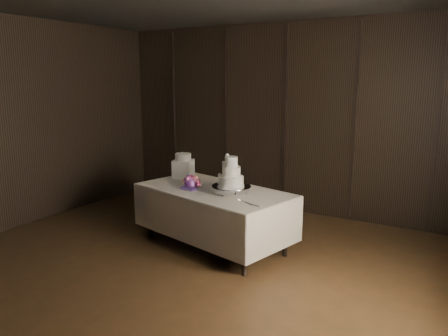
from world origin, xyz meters
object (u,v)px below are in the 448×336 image
Objects in this scene: bouquet at (191,182)px; box_pedestal at (183,169)px; display_table at (214,215)px; small_cake at (183,157)px; cake_stand at (231,189)px; wedding_cake at (229,174)px.

box_pedestal is at bearing 134.96° from bouquet.
display_table is at bearing -26.26° from box_pedestal.
cake_stand is at bearing -22.01° from small_cake.
display_table is 4.50× the size of cake_stand.
box_pedestal is at bearing 157.99° from cake_stand.
wedding_cake is 1.62× the size of small_cake.
box_pedestal is 1.16× the size of small_cake.
box_pedestal is at bearing 0.00° from small_cake.
display_table is 0.52m from bouquet.
cake_stand is 1.86× the size of box_pedestal.
box_pedestal is (-0.42, 0.42, 0.06)m from bouquet.
cake_stand is 1.12m from small_cake.
small_cake is at bearing 164.47° from wedding_cake.
cake_stand reaches higher than display_table.
display_table is 0.94m from box_pedestal.
box_pedestal reaches higher than cake_stand.
cake_stand is (0.28, -0.05, 0.39)m from display_table.
bouquet is (-0.31, -0.06, 0.41)m from display_table.
bouquet is 1.80× the size of small_cake.
cake_stand is at bearing 37.50° from wedding_cake.
bouquet is 0.60m from box_pedestal.
box_pedestal reaches higher than bouquet.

